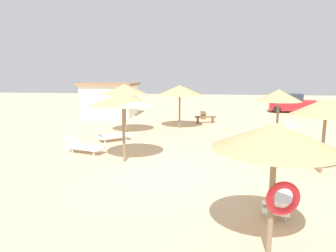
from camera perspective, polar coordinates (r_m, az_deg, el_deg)
name	(u,v)px	position (r m, az deg, el deg)	size (l,w,h in m)	color
ground_plane	(157,172)	(11.40, -1.97, -8.57)	(80.00, 80.00, 0.00)	#DBBA8C
parasol_0	(275,138)	(6.21, 19.34, -2.12)	(2.41, 2.41, 2.68)	#75604C
parasol_1	(123,99)	(12.38, -8.37, 4.95)	(2.66, 2.66, 2.81)	#75604C
parasol_2	(279,96)	(16.74, 19.89, 5.34)	(2.28, 2.28, 2.76)	#75604C
parasol_3	(326,107)	(12.18, 27.34, 3.20)	(2.42, 2.42, 2.74)	#75604C
parasol_4	(124,89)	(18.28, -8.09, 6.73)	(2.77, 2.77, 2.93)	#75604C
parasol_5	(180,90)	(19.84, 2.19, 6.64)	(2.99, 2.99, 2.79)	#75604C
lounger_0	(279,201)	(8.74, 19.86, -12.95)	(1.18, 2.02, 0.63)	white
lounger_1	(83,146)	(14.44, -15.45, -3.62)	(1.99, 1.17, 0.72)	white
lounger_2	(285,130)	(18.94, 20.94, -0.76)	(1.68, 1.90, 0.64)	white
lounger_4	(112,135)	(16.50, -10.43, -1.72)	(1.83, 1.68, 0.79)	white
bench_0	(205,118)	(22.27, 6.95, 1.45)	(1.55, 0.68, 0.49)	brown
bench_1	(203,114)	(24.52, 6.56, 2.24)	(0.51, 1.52, 0.49)	brown
parked_car	(292,103)	(30.09, 22.02, 3.92)	(4.20, 2.42, 1.72)	#B21E23
beach_cabana	(110,99)	(26.01, -10.78, 4.90)	(4.37, 3.62, 2.76)	white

